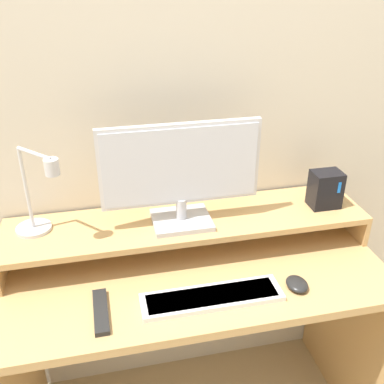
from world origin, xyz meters
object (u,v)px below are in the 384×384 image
(monitor, at_px, (181,172))
(desk_lamp, at_px, (38,202))
(remote_control, at_px, (101,312))
(mouse, at_px, (297,284))
(router_dock, at_px, (325,189))
(keyboard, at_px, (212,297))

(monitor, height_order, desk_lamp, monitor)
(remote_control, bearing_deg, mouse, -1.44)
(monitor, xyz_separation_m, desk_lamp, (-0.47, 0.02, -0.07))
(monitor, distance_m, mouse, 0.52)
(desk_lamp, bearing_deg, router_dock, -1.34)
(monitor, distance_m, desk_lamp, 0.47)
(keyboard, bearing_deg, router_dock, 29.36)
(router_dock, distance_m, mouse, 0.40)
(remote_control, bearing_deg, router_dock, 17.72)
(desk_lamp, distance_m, keyboard, 0.63)
(keyboard, bearing_deg, remote_control, 177.74)
(monitor, distance_m, router_dock, 0.55)
(router_dock, height_order, remote_control, router_dock)
(monitor, relative_size, mouse, 6.23)
(router_dock, bearing_deg, mouse, -127.67)
(monitor, height_order, keyboard, monitor)
(router_dock, bearing_deg, keyboard, -150.64)
(router_dock, relative_size, mouse, 1.59)
(monitor, relative_size, keyboard, 1.22)
(remote_control, bearing_deg, keyboard, -2.26)
(monitor, xyz_separation_m, keyboard, (0.04, -0.28, -0.30))
(router_dock, distance_m, keyboard, 0.60)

